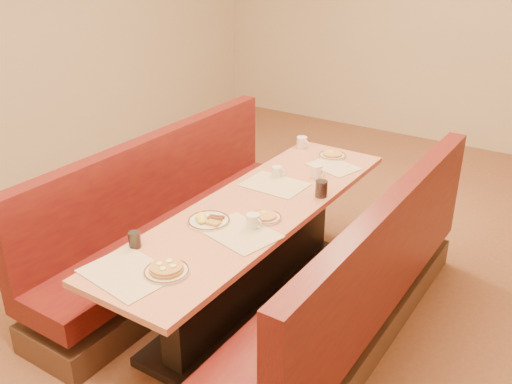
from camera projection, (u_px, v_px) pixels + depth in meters
The scene contains 19 objects.
ground at pixel (256, 303), 3.97m from camera, with size 8.00×8.00×0.00m, color #9E6647.
room_envelope at pixel (256, 15), 3.15m from camera, with size 6.04×8.04×2.82m.
diner_table at pixel (256, 257), 3.81m from camera, with size 0.70×2.50×0.75m.
booth_left at pixel (173, 229), 4.18m from camera, with size 0.55×2.50×1.05m.
booth_right at pixel (357, 293), 3.45m from camera, with size 0.55×2.50×1.05m.
placemat_near_left at pixel (128, 273), 2.94m from camera, with size 0.46×0.34×0.00m, color beige.
placemat_near_right at pixel (240, 233), 3.32m from camera, with size 0.43×0.32×0.00m, color beige.
placemat_far_left at pixel (275, 184), 3.95m from camera, with size 0.42×0.31×0.00m, color beige.
placemat_far_right at pixel (334, 166), 4.25m from camera, with size 0.35×0.26×0.00m, color beige.
pancake_plate at pixel (167, 270), 2.94m from camera, with size 0.24×0.24×0.05m.
eggs_plate at pixel (208, 220), 3.44m from camera, with size 0.26×0.26×0.05m.
extra_plate_mid at pixel (265, 217), 3.48m from camera, with size 0.20×0.20×0.04m.
extra_plate_far at pixel (332, 155), 4.43m from camera, with size 0.21×0.21×0.04m.
coffee_mug_a at pixel (253, 221), 3.37m from camera, with size 0.12×0.08×0.09m.
coffee_mug_b at pixel (277, 172), 4.06m from camera, with size 0.10×0.07×0.08m.
coffee_mug_c at pixel (317, 171), 4.06m from camera, with size 0.12×0.08×0.09m.
coffee_mug_d at pixel (302, 142), 4.60m from camera, with size 0.12×0.08×0.09m.
soda_tumbler_near at pixel (135, 240), 3.16m from camera, with size 0.07×0.07×0.09m.
soda_tumbler_mid at pixel (321, 189), 3.76m from camera, with size 0.08×0.08×0.11m.
Camera 1 is at (1.80, -2.73, 2.37)m, focal length 40.00 mm.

